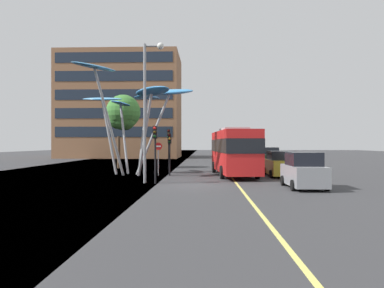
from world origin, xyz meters
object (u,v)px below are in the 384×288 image
object	(u,v)px
traffic_light_kerb_near	(155,142)
street_lamp	(149,96)
leaf_sculpture	(135,98)
car_parked_mid	(280,164)
no_entry_sign	(158,154)
traffic_light_island_mid	(169,141)
car_parked_far	(268,159)
traffic_light_kerb_far	(170,145)
red_bus	(234,150)
car_parked_near	(304,171)

from	to	relation	value
traffic_light_kerb_near	street_lamp	distance (m)	3.00
leaf_sculpture	car_parked_mid	distance (m)	12.65
street_lamp	no_entry_sign	xyz separation A→B (m)	(-0.04, 5.13, -3.83)
leaf_sculpture	traffic_light_island_mid	xyz separation A→B (m)	(2.47, 2.45, -3.49)
traffic_light_island_mid	car_parked_far	size ratio (longest dim) A/B	0.86
traffic_light_kerb_far	traffic_light_kerb_near	bearing A→B (deg)	-93.48
traffic_light_kerb_far	street_lamp	size ratio (longest dim) A/B	0.37
traffic_light_kerb_near	street_lamp	bearing A→B (deg)	139.21
red_bus	no_entry_sign	xyz separation A→B (m)	(-5.94, -0.46, -0.31)
red_bus	car_parked_near	bearing A→B (deg)	-67.20
car_parked_far	street_lamp	xyz separation A→B (m)	(-9.66, -11.72, 4.54)
leaf_sculpture	street_lamp	world-z (taller)	street_lamp
red_bus	leaf_sculpture	xyz separation A→B (m)	(-7.93, 0.35, 4.19)
traffic_light_kerb_far	car_parked_near	xyz separation A→B (m)	(8.39, -7.64, -1.46)
traffic_light_kerb_far	car_parked_near	distance (m)	11.44
traffic_light_kerb_far	no_entry_sign	distance (m)	1.12
car_parked_mid	no_entry_sign	world-z (taller)	no_entry_sign
traffic_light_island_mid	car_parked_near	xyz separation A→B (m)	(8.77, -10.68, -1.79)
traffic_light_island_mid	car_parked_far	distance (m)	9.94
traffic_light_kerb_far	red_bus	bearing A→B (deg)	2.62
car_parked_mid	car_parked_far	xyz separation A→B (m)	(0.24, 6.71, 0.11)
traffic_light_kerb_far	traffic_light_island_mid	distance (m)	3.08
leaf_sculpture	car_parked_mid	xyz separation A→B (m)	(11.44, -0.93, -5.31)
traffic_light_kerb_far	car_parked_far	distance (m)	10.97
car_parked_far	no_entry_sign	bearing A→B (deg)	-145.82
traffic_light_kerb_near	no_entry_sign	world-z (taller)	traffic_light_kerb_near
street_lamp	no_entry_sign	bearing A→B (deg)	90.44
red_bus	traffic_light_kerb_far	distance (m)	5.09
red_bus	traffic_light_kerb_near	world-z (taller)	red_bus
leaf_sculpture	traffic_light_kerb_near	size ratio (longest dim) A/B	2.72
red_bus	no_entry_sign	bearing A→B (deg)	-175.60
no_entry_sign	leaf_sculpture	bearing A→B (deg)	157.79
car_parked_mid	no_entry_sign	bearing A→B (deg)	179.25
traffic_light_kerb_far	no_entry_sign	world-z (taller)	traffic_light_kerb_far
traffic_light_kerb_near	car_parked_mid	distance (m)	10.59
traffic_light_island_mid	car_parked_far	xyz separation A→B (m)	(9.21, 3.33, -1.72)
car_parked_mid	no_entry_sign	size ratio (longest dim) A/B	1.72
traffic_light_kerb_near	car_parked_near	xyz separation A→B (m)	(8.74, -1.87, -1.69)
car_parked_near	leaf_sculpture	bearing A→B (deg)	143.80
car_parked_near	car_parked_mid	xyz separation A→B (m)	(0.20, 7.29, -0.03)
car_parked_near	traffic_light_island_mid	bearing A→B (deg)	129.39
red_bus	leaf_sculpture	bearing A→B (deg)	177.45
no_entry_sign	street_lamp	bearing A→B (deg)	-89.56
traffic_light_island_mid	car_parked_near	bearing A→B (deg)	-50.61
traffic_light_kerb_near	no_entry_sign	size ratio (longest dim) A/B	1.39
leaf_sculpture	traffic_light_kerb_far	bearing A→B (deg)	-11.59
leaf_sculpture	car_parked_near	xyz separation A→B (m)	(11.24, -8.23, -5.28)
car_parked_near	car_parked_far	size ratio (longest dim) A/B	0.90
red_bus	car_parked_far	distance (m)	7.26
car_parked_mid	car_parked_far	bearing A→B (deg)	87.94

